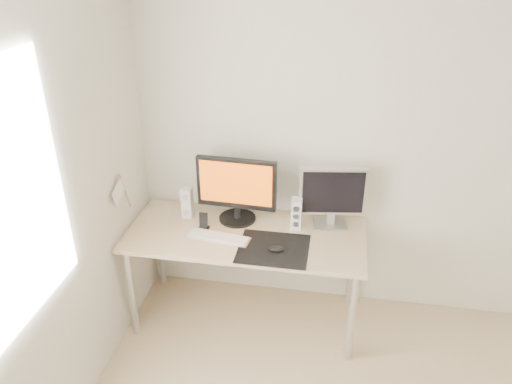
{
  "coord_description": "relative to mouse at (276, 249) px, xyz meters",
  "views": [
    {
      "loc": [
        -0.38,
        -1.42,
        2.53
      ],
      "look_at": [
        -0.87,
        1.45,
        1.01
      ],
      "focal_mm": 35.0,
      "sensor_mm": 36.0,
      "label": 1
    }
  ],
  "objects": [
    {
      "name": "mouse",
      "position": [
        0.0,
        0.0,
        0.0
      ],
      "size": [
        0.1,
        0.06,
        0.04
      ],
      "primitive_type": "ellipsoid",
      "color": "black",
      "rests_on": "mousepad"
    },
    {
      "name": "pennant",
      "position": [
        -1.02,
        0.04,
        0.3
      ],
      "size": [
        0.01,
        0.23,
        0.29
      ],
      "color": "#A57F54",
      "rests_on": "wall_left"
    },
    {
      "name": "phone_dock",
      "position": [
        -0.52,
        0.18,
        0.02
      ],
      "size": [
        0.07,
        0.06,
        0.13
      ],
      "color": "black",
      "rests_on": "desk"
    },
    {
      "name": "desk",
      "position": [
        -0.23,
        0.19,
        -0.1
      ],
      "size": [
        1.6,
        0.7,
        0.73
      ],
      "color": "#D1B587",
      "rests_on": "ground"
    },
    {
      "name": "mousepad",
      "position": [
        -0.02,
        0.03,
        -0.02
      ],
      "size": [
        0.45,
        0.4,
        0.0
      ],
      "primitive_type": "cube",
      "color": "black",
      "rests_on": "desk"
    },
    {
      "name": "second_monitor",
      "position": [
        0.33,
        0.38,
        0.22
      ],
      "size": [
        0.45,
        0.19,
        0.43
      ],
      "color": "#ACACAE",
      "rests_on": "desk"
    },
    {
      "name": "wall_back",
      "position": [
        0.7,
        0.56,
        0.5
      ],
      "size": [
        3.5,
        0.0,
        3.5
      ],
      "primitive_type": "plane",
      "rotation": [
        1.57,
        0.0,
        0.0
      ],
      "color": "white",
      "rests_on": "ground"
    },
    {
      "name": "speaker_left",
      "position": [
        -0.68,
        0.34,
        0.09
      ],
      "size": [
        0.07,
        0.09,
        0.22
      ],
      "color": "silver",
      "rests_on": "desk"
    },
    {
      "name": "speaker_right",
      "position": [
        0.1,
        0.31,
        0.09
      ],
      "size": [
        0.07,
        0.09,
        0.22
      ],
      "color": "white",
      "rests_on": "desk"
    },
    {
      "name": "keyboard",
      "position": [
        -0.39,
        0.09,
        -0.01
      ],
      "size": [
        0.43,
        0.18,
        0.02
      ],
      "color": "silver",
      "rests_on": "desk"
    },
    {
      "name": "main_monitor",
      "position": [
        -0.32,
        0.35,
        0.23
      ],
      "size": [
        0.55,
        0.27,
        0.47
      ],
      "color": "black",
      "rests_on": "desk"
    }
  ]
}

